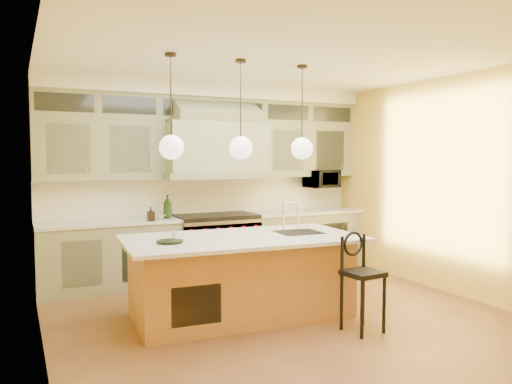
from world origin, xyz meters
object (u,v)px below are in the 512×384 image
counter_stool (361,276)px  microwave (322,179)px  kitchen_island (242,275)px  range (216,246)px

counter_stool → microwave: size_ratio=1.91×
kitchen_island → counter_stool: 1.36m
range → microwave: bearing=3.1°
range → counter_stool: counter_stool is taller
range → counter_stool: size_ratio=1.16×
range → counter_stool: bearing=-79.6°
kitchen_island → microwave: 3.18m
microwave → counter_stool: bearing=-116.1°
range → kitchen_island: (-0.39, -1.81, -0.02)m
kitchen_island → counter_stool: kitchen_island is taller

